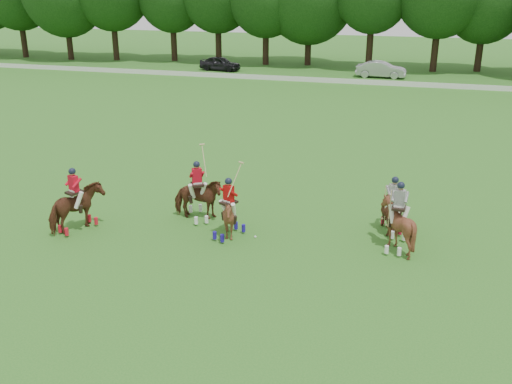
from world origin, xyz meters
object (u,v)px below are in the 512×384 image
(car_mid, at_px, (381,69))
(polo_red_a, at_px, (76,208))
(car_left, at_px, (220,63))
(polo_red_c, at_px, (229,216))
(polo_stripe_a, at_px, (392,212))
(polo_stripe_b, at_px, (397,225))
(polo_ball, at_px, (255,237))
(polo_red_b, at_px, (198,199))

(car_mid, height_order, polo_red_a, polo_red_a)
(car_left, xyz_separation_m, polo_red_a, (9.07, -40.53, 0.16))
(polo_red_c, relative_size, polo_stripe_a, 1.32)
(car_mid, xyz_separation_m, polo_stripe_b, (3.88, -38.76, 0.12))
(car_mid, height_order, polo_stripe_b, polo_stripe_b)
(polo_red_c, distance_m, polo_stripe_b, 5.92)
(car_left, bearing_deg, car_mid, -82.68)
(polo_stripe_b, xyz_separation_m, polo_ball, (-4.94, -0.55, -0.86))
(car_mid, relative_size, polo_red_a, 1.96)
(car_left, height_order, polo_red_b, polo_red_b)
(polo_red_c, xyz_separation_m, polo_ball, (0.93, 0.21, -0.77))
(polo_stripe_b, bearing_deg, car_left, 117.96)
(polo_red_a, xyz_separation_m, polo_ball, (6.56, 1.23, -0.85))
(polo_stripe_b, relative_size, polo_ball, 27.35)
(car_left, height_order, car_mid, car_mid)
(polo_red_b, height_order, polo_stripe_b, polo_red_b)
(polo_red_a, height_order, polo_stripe_a, polo_red_a)
(car_left, bearing_deg, polo_red_a, -160.07)
(polo_red_c, bearing_deg, polo_ball, 12.62)
(polo_red_b, bearing_deg, polo_stripe_b, -3.71)
(car_mid, height_order, polo_ball, car_mid)
(polo_stripe_a, bearing_deg, car_mid, 95.56)
(car_left, bearing_deg, polo_red_c, -152.27)
(polo_red_a, xyz_separation_m, polo_stripe_b, (11.50, 1.78, 0.01))
(polo_stripe_b, distance_m, polo_ball, 5.05)
(polo_stripe_a, distance_m, polo_stripe_b, 1.54)
(polo_red_a, distance_m, polo_ball, 6.72)
(polo_red_c, xyz_separation_m, polo_stripe_a, (5.61, 2.27, -0.06))
(polo_red_a, bearing_deg, polo_stripe_b, 8.79)
(car_left, relative_size, polo_red_a, 1.78)
(polo_red_b, relative_size, polo_stripe_b, 1.18)
(car_mid, relative_size, polo_red_c, 1.70)
(polo_ball, bearing_deg, polo_stripe_a, 23.72)
(polo_stripe_a, height_order, polo_stripe_b, polo_stripe_b)
(polo_red_b, distance_m, polo_red_c, 2.12)
(polo_stripe_a, bearing_deg, polo_stripe_b, -80.37)
(car_left, relative_size, polo_red_c, 1.54)
(polo_red_a, xyz_separation_m, polo_red_c, (5.63, 1.02, -0.08))
(polo_stripe_a, bearing_deg, car_left, 118.61)
(polo_red_a, relative_size, polo_stripe_b, 0.99)
(polo_ball, bearing_deg, car_left, 111.68)
(car_left, relative_size, polo_ball, 48.22)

